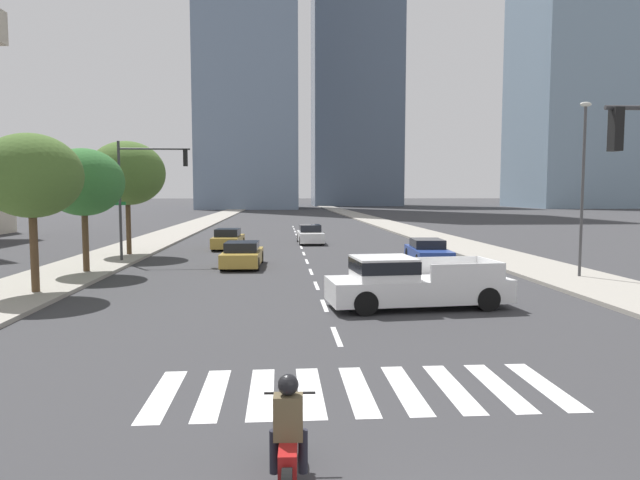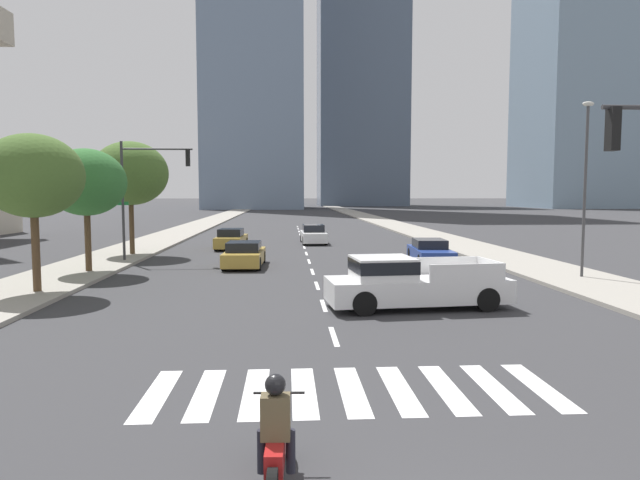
{
  "view_description": "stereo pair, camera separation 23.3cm",
  "coord_description": "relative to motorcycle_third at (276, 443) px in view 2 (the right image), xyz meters",
  "views": [
    {
      "loc": [
        -1.44,
        -4.38,
        3.69
      ],
      "look_at": [
        0.0,
        15.8,
        2.0
      ],
      "focal_mm": 31.54,
      "sensor_mm": 36.0,
      "label": 1
    },
    {
      "loc": [
        -1.21,
        -4.4,
        3.69
      ],
      "look_at": [
        0.0,
        15.8,
        2.0
      ],
      "focal_mm": 31.54,
      "sensor_mm": 36.0,
      "label": 2
    }
  ],
  "objects": [
    {
      "name": "crosswalk_near",
      "position": [
        1.35,
        3.42,
        -0.58
      ],
      "size": [
        7.65,
        2.71,
        0.01
      ],
      "color": "silver",
      "rests_on": "ground"
    },
    {
      "name": "office_tower_right_skyline",
      "position": [
        75.09,
        135.65,
        42.93
      ],
      "size": [
        25.14,
        28.12,
        94.19
      ],
      "color": "#7A93A8",
      "rests_on": "ground"
    },
    {
      "name": "street_lamp_east",
      "position": [
        12.7,
        16.23,
        3.83
      ],
      "size": [
        0.5,
        0.24,
        7.34
      ],
      "color": "#3F3F42",
      "rests_on": "sidewalk_east"
    },
    {
      "name": "sedan_gold_0",
      "position": [
        -1.98,
        21.47,
        0.01
      ],
      "size": [
        1.98,
        4.41,
        1.27
      ],
      "rotation": [
        0.0,
        0.0,
        1.54
      ],
      "color": "#B28E38",
      "rests_on": "ground"
    },
    {
      "name": "sedan_white_1",
      "position": [
        2.12,
        34.46,
        0.04
      ],
      "size": [
        1.86,
        4.41,
        1.37
      ],
      "rotation": [
        0.0,
        0.0,
        -1.55
      ],
      "color": "silver",
      "rests_on": "ground"
    },
    {
      "name": "sidewalk_west",
      "position": [
        -9.7,
        27.62,
        -0.51
      ],
      "size": [
        4.0,
        260.0,
        0.15
      ],
      "primitive_type": "cube",
      "color": "gray",
      "rests_on": "ground"
    },
    {
      "name": "office_tower_center_skyline",
      "position": [
        22.52,
        161.87,
        38.46
      ],
      "size": [
        25.44,
        21.41,
        89.34
      ],
      "color": "slate",
      "rests_on": "ground"
    },
    {
      "name": "motorcycle_third",
      "position": [
        0.0,
        0.0,
        0.0
      ],
      "size": [
        0.7,
        2.08,
        1.49
      ],
      "rotation": [
        0.0,
        0.0,
        1.53
      ],
      "color": "black",
      "rests_on": "ground"
    },
    {
      "name": "sedan_gold_2",
      "position": [
        -3.53,
        30.71,
        0.04
      ],
      "size": [
        1.93,
        4.34,
        1.35
      ],
      "rotation": [
        0.0,
        0.0,
        1.52
      ],
      "color": "#B28E38",
      "rests_on": "ground"
    },
    {
      "name": "street_tree_third",
      "position": [
        -8.9,
        26.59,
        4.25
      ],
      "size": [
        4.34,
        4.34,
        6.53
      ],
      "color": "#4C3823",
      "rests_on": "sidewalk_west"
    },
    {
      "name": "pickup_truck",
      "position": [
        4.05,
        10.86,
        0.23
      ],
      "size": [
        5.95,
        2.56,
        1.67
      ],
      "rotation": [
        0.0,
        0.0,
        3.24
      ],
      "color": "silver",
      "rests_on": "ground"
    },
    {
      "name": "street_tree_second",
      "position": [
        -8.9,
        19.29,
        3.59
      ],
      "size": [
        3.56,
        3.56,
        5.55
      ],
      "color": "#4C3823",
      "rests_on": "sidewalk_west"
    },
    {
      "name": "lane_divider_center",
      "position": [
        1.35,
        31.42,
        -0.58
      ],
      "size": [
        0.14,
        50.0,
        0.01
      ],
      "color": "silver",
      "rests_on": "ground"
    },
    {
      "name": "sedan_blue_3",
      "position": [
        7.73,
        22.36,
        0.0
      ],
      "size": [
        2.07,
        4.88,
        1.26
      ],
      "rotation": [
        0.0,
        0.0,
        -1.64
      ],
      "color": "navy",
      "rests_on": "ground"
    },
    {
      "name": "sidewalk_east",
      "position": [
        12.4,
        27.62,
        -0.51
      ],
      "size": [
        4.0,
        260.0,
        0.15
      ],
      "primitive_type": "cube",
      "color": "gray",
      "rests_on": "ground"
    },
    {
      "name": "street_tree_nearest",
      "position": [
        -8.9,
        13.95,
        3.71
      ],
      "size": [
        3.53,
        3.53,
        5.66
      ],
      "color": "#4C3823",
      "rests_on": "sidewalk_west"
    },
    {
      "name": "traffic_signal_far",
      "position": [
        -7.19,
        23.54,
        3.8
      ],
      "size": [
        3.99,
        0.28,
        6.26
      ],
      "color": "#333335",
      "rests_on": "sidewalk_west"
    }
  ]
}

